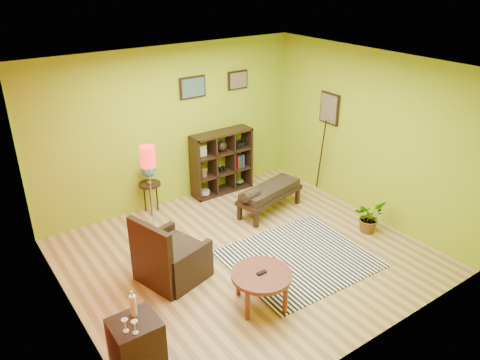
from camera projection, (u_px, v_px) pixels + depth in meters
ground at (246, 255)px, 7.05m from camera, size 5.00×5.00×0.00m
room_shell at (241, 144)px, 6.25m from camera, size 5.04×4.54×2.82m
zebra_rug at (299, 258)px, 6.96m from camera, size 2.09×1.83×0.01m
coffee_table at (261, 278)px, 5.88m from camera, size 0.77×0.77×0.50m
armchair at (170, 260)px, 6.41m from camera, size 1.00×0.99×0.99m
side_cabinet at (136, 343)px, 5.01m from camera, size 0.51×0.46×0.91m
floor_lamp at (149, 165)px, 6.93m from camera, size 0.24×0.24×1.57m
globe_table at (149, 176)px, 7.96m from camera, size 0.38×0.38×0.92m
cube_shelf at (222, 162)px, 8.77m from camera, size 1.20×0.35×1.20m
bench at (268, 192)px, 8.10m from camera, size 1.37×0.73×0.60m
potted_plant at (368, 220)px, 7.61m from camera, size 0.56×0.61×0.41m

